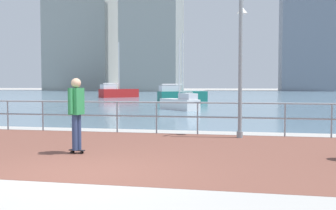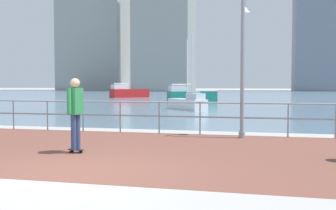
{
  "view_description": "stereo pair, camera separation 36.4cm",
  "coord_description": "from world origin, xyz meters",
  "px_view_note": "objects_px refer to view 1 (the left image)",
  "views": [
    {
      "loc": [
        3.0,
        -6.75,
        1.66
      ],
      "look_at": [
        0.9,
        3.77,
        1.1
      ],
      "focal_mm": 42.31,
      "sensor_mm": 36.0,
      "label": 1
    },
    {
      "loc": [
        3.35,
        -6.67,
        1.66
      ],
      "look_at": [
        0.9,
        3.77,
        1.1
      ],
      "focal_mm": 42.31,
      "sensor_mm": 36.0,
      "label": 2
    }
  ],
  "objects_px": {
    "skateboarder": "(76,108)",
    "sailboat_yellow": "(118,92)",
    "sailboat_blue": "(180,103)",
    "sailboat_white": "(181,95)",
    "lamppost": "(241,52)"
  },
  "relations": [
    {
      "from": "lamppost",
      "to": "sailboat_white",
      "type": "relative_size",
      "value": 0.74
    },
    {
      "from": "lamppost",
      "to": "skateboarder",
      "type": "distance_m",
      "value": 5.59
    },
    {
      "from": "sailboat_yellow",
      "to": "sailboat_white",
      "type": "xyz_separation_m",
      "value": [
        9.79,
        -10.42,
        -0.04
      ]
    },
    {
      "from": "sailboat_blue",
      "to": "sailboat_yellow",
      "type": "distance_m",
      "value": 25.15
    },
    {
      "from": "sailboat_blue",
      "to": "sailboat_yellow",
      "type": "height_order",
      "value": "sailboat_yellow"
    },
    {
      "from": "skateboarder",
      "to": "sailboat_blue",
      "type": "bearing_deg",
      "value": 90.85
    },
    {
      "from": "sailboat_blue",
      "to": "sailboat_white",
      "type": "relative_size",
      "value": 0.71
    },
    {
      "from": "skateboarder",
      "to": "sailboat_yellow",
      "type": "height_order",
      "value": "sailboat_yellow"
    },
    {
      "from": "sailboat_blue",
      "to": "sailboat_white",
      "type": "height_order",
      "value": "sailboat_white"
    },
    {
      "from": "lamppost",
      "to": "skateboarder",
      "type": "relative_size",
      "value": 2.67
    },
    {
      "from": "lamppost",
      "to": "sailboat_blue",
      "type": "distance_m",
      "value": 13.56
    },
    {
      "from": "sailboat_blue",
      "to": "sailboat_white",
      "type": "bearing_deg",
      "value": 99.24
    },
    {
      "from": "skateboarder",
      "to": "sailboat_white",
      "type": "bearing_deg",
      "value": 94.38
    },
    {
      "from": "sailboat_blue",
      "to": "sailboat_white",
      "type": "xyz_separation_m",
      "value": [
        -1.92,
        11.83,
        0.18
      ]
    },
    {
      "from": "skateboarder",
      "to": "sailboat_yellow",
      "type": "distance_m",
      "value": 40.6
    }
  ]
}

